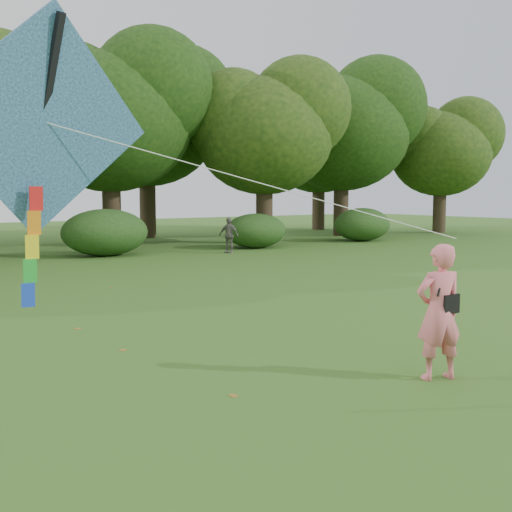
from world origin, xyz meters
TOP-DOWN VIEW (x-y plane):
  - ground at (0.00, 0.00)m, footprint 100.00×100.00m
  - man_kite_flyer at (0.13, -0.88)m, footprint 0.78×0.63m
  - bystander_right at (7.71, 16.12)m, footprint 0.77×0.93m
  - crossbody_bag at (0.25, -0.91)m, footprint 0.43×0.20m
  - flying_kite at (-4.61, 0.58)m, footprint 6.26×1.93m
  - tree_line at (1.67, 22.88)m, footprint 54.70×15.30m
  - shrub_band at (-0.72, 17.60)m, footprint 39.15×3.22m
  - fallen_leaves at (-2.35, 3.00)m, footprint 6.53×15.28m

SIDE VIEW (x-z plane):
  - ground at x=0.00m, z-range 0.00..0.00m
  - fallen_leaves at x=-2.35m, z-range 0.00..0.01m
  - bystander_right at x=7.71m, z-range 0.00..1.49m
  - shrub_band at x=-0.72m, z-range -0.08..1.79m
  - man_kite_flyer at x=0.13m, z-range 0.00..1.84m
  - crossbody_bag at x=0.25m, z-range 0.68..1.40m
  - flying_kite at x=-4.61m, z-range 1.62..4.83m
  - tree_line at x=1.67m, z-range 0.86..10.35m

